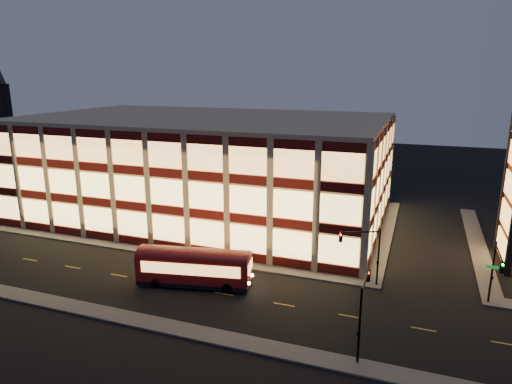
% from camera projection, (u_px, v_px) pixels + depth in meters
% --- Properties ---
extents(ground, '(200.00, 200.00, 0.00)m').
position_uv_depth(ground, '(166.00, 257.00, 52.33)').
color(ground, black).
rests_on(ground, ground).
extents(sidewalk_office_south, '(54.00, 2.00, 0.15)m').
position_uv_depth(sidewalk_office_south, '(148.00, 250.00, 54.22)').
color(sidewalk_office_south, '#514F4C').
rests_on(sidewalk_office_south, ground).
extents(sidewalk_office_east, '(2.00, 30.00, 0.15)m').
position_uv_depth(sidewalk_office_east, '(385.00, 233.00, 60.08)').
color(sidewalk_office_east, '#514F4C').
rests_on(sidewalk_office_east, ground).
extents(sidewalk_tower_west, '(2.00, 30.00, 0.15)m').
position_uv_depth(sidewalk_tower_west, '(477.00, 243.00, 56.42)').
color(sidewalk_tower_west, '#514F4C').
rests_on(sidewalk_tower_west, ground).
extents(sidewalk_near, '(100.00, 2.00, 0.15)m').
position_uv_depth(sidewalk_near, '(89.00, 310.00, 40.50)').
color(sidewalk_near, '#514F4C').
rests_on(sidewalk_near, ground).
extents(office_building, '(50.45, 30.45, 14.50)m').
position_uv_depth(office_building, '(206.00, 166.00, 66.83)').
color(office_building, tan).
rests_on(office_building, ground).
extents(traffic_signal_far, '(3.79, 1.87, 6.00)m').
position_uv_depth(traffic_signal_far, '(365.00, 247.00, 44.10)').
color(traffic_signal_far, black).
rests_on(traffic_signal_far, ground).
extents(traffic_signal_right, '(1.20, 4.37, 6.00)m').
position_uv_depth(traffic_signal_right, '(496.00, 268.00, 39.56)').
color(traffic_signal_right, black).
rests_on(traffic_signal_right, ground).
extents(traffic_signal_near, '(0.32, 4.45, 6.00)m').
position_uv_depth(traffic_signal_near, '(363.00, 303.00, 33.43)').
color(traffic_signal_near, black).
rests_on(traffic_signal_near, ground).
extents(trolley_bus, '(11.52, 4.88, 3.79)m').
position_uv_depth(trolley_bus, '(194.00, 265.00, 44.98)').
color(trolley_bus, maroon).
rests_on(trolley_bus, ground).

